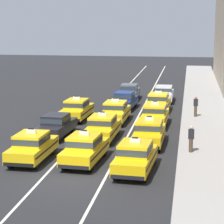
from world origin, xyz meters
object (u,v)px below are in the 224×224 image
(taxi_center_second, at_px, (103,127))
(taxi_right_fourth, at_px, (158,102))
(taxi_left_third, at_px, (77,109))
(pedestrian_near_crosswalk, at_px, (191,139))
(taxi_right_second, at_px, (149,132))
(taxi_left_nearest, at_px, (32,146))
(taxi_right_nearest, at_px, (135,156))
(sedan_center_fifth, at_px, (129,91))
(pedestrian_mid_block, at_px, (196,106))
(sedan_left_second, at_px, (56,125))
(taxi_right_third, at_px, (155,115))
(taxi_center_nearest, at_px, (85,148))
(sedan_center_fourth, at_px, (125,100))
(taxi_center_third, at_px, (115,111))
(sedan_right_fifth, at_px, (164,93))

(taxi_center_second, xyz_separation_m, taxi_right_fourth, (3.07, 10.42, 0.00))
(taxi_left_third, relative_size, pedestrian_near_crosswalk, 2.84)
(taxi_right_second, distance_m, pedestrian_near_crosswalk, 3.22)
(taxi_left_nearest, distance_m, pedestrian_near_crosswalk, 9.48)
(taxi_right_nearest, bearing_deg, sedan_center_fifth, 97.87)
(taxi_right_fourth, bearing_deg, pedestrian_mid_block, -34.74)
(sedan_left_second, bearing_deg, taxi_center_second, -4.90)
(taxi_left_nearest, height_order, taxi_right_third, same)
(taxi_center_nearest, height_order, taxi_center_second, same)
(sedan_center_fifth, height_order, taxi_right_nearest, taxi_right_nearest)
(taxi_center_nearest, bearing_deg, taxi_center_second, 89.57)
(sedan_left_second, relative_size, sedan_center_fourth, 1.00)
(taxi_center_nearest, height_order, taxi_center_third, same)
(taxi_center_nearest, relative_size, taxi_right_second, 1.02)
(taxi_right_second, relative_size, pedestrian_near_crosswalk, 2.81)
(pedestrian_near_crosswalk, bearing_deg, taxi_right_third, 109.73)
(taxi_left_third, bearing_deg, sedan_right_fifth, 56.18)
(taxi_center_second, bearing_deg, taxi_left_third, 117.60)
(sedan_left_second, relative_size, taxi_right_third, 0.95)
(sedan_center_fifth, bearing_deg, taxi_center_nearest, -89.52)
(sedan_center_fifth, xyz_separation_m, taxi_right_third, (3.42, -11.62, 0.03))
(taxi_left_nearest, height_order, pedestrian_near_crosswalk, taxi_left_nearest)
(taxi_center_nearest, relative_size, taxi_center_second, 1.01)
(sedan_left_second, height_order, taxi_left_third, taxi_left_third)
(taxi_left_nearest, distance_m, sedan_right_fifth, 22.37)
(sedan_center_fourth, bearing_deg, taxi_right_nearest, -80.58)
(taxi_left_nearest, distance_m, sedan_left_second, 5.89)
(taxi_center_third, distance_m, pedestrian_mid_block, 6.75)
(sedan_left_second, height_order, taxi_center_nearest, taxi_center_nearest)
(sedan_center_fifth, bearing_deg, taxi_right_fourth, -61.25)
(taxi_left_third, bearing_deg, taxi_right_nearest, -64.38)
(taxi_right_third, height_order, taxi_right_fourth, same)
(taxi_center_third, bearing_deg, sedan_center_fourth, 90.27)
(taxi_center_nearest, height_order, pedestrian_near_crosswalk, taxi_center_nearest)
(sedan_center_fifth, relative_size, pedestrian_near_crosswalk, 2.64)
(sedan_center_fourth, distance_m, sedan_center_fifth, 5.12)
(sedan_center_fourth, relative_size, taxi_right_fourth, 0.95)
(taxi_right_third, xyz_separation_m, sedan_right_fifth, (0.06, 11.02, -0.03))
(taxi_center_third, distance_m, sedan_right_fifth, 10.65)
(sedan_center_fourth, bearing_deg, sedan_left_second, -106.73)
(taxi_left_nearest, height_order, taxi_right_second, same)
(taxi_left_nearest, height_order, sedan_left_second, taxi_left_nearest)
(taxi_right_second, xyz_separation_m, pedestrian_near_crosswalk, (2.68, -1.80, 0.10))
(sedan_left_second, height_order, taxi_right_third, taxi_right_third)
(taxi_left_nearest, distance_m, sedan_center_fifth, 22.23)
(taxi_center_nearest, bearing_deg, taxi_right_second, 54.19)
(taxi_center_third, height_order, pedestrian_near_crosswalk, taxi_center_third)
(taxi_center_nearest, relative_size, taxi_right_fourth, 1.01)
(taxi_right_third, bearing_deg, sedan_right_fifth, 89.69)
(sedan_center_fifth, distance_m, taxi_right_second, 17.78)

